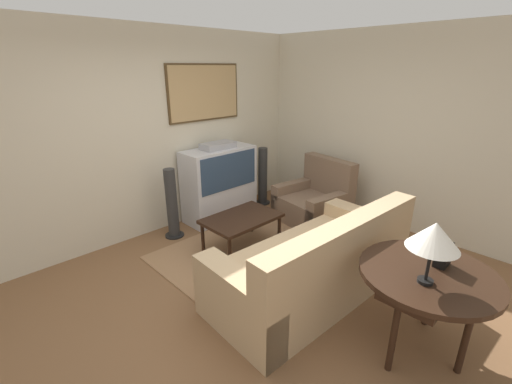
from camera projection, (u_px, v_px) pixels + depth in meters
ground_plane at (256, 298)px, 3.46m from camera, size 12.00×12.00×0.00m
wall_back at (142, 135)px, 4.43m from camera, size 12.00×0.10×2.70m
wall_right at (392, 132)px, 4.71m from camera, size 0.06×12.00×2.70m
area_rug at (246, 250)px, 4.35m from camera, size 2.11×1.54×0.01m
tv at (220, 183)px, 5.14m from camera, size 1.10×0.49×1.17m
couch at (315, 266)px, 3.43m from camera, size 2.19×1.09×0.92m
armchair at (315, 202)px, 5.12m from camera, size 0.97×1.02×0.92m
coffee_table at (242, 220)px, 4.25m from camera, size 0.93×0.61×0.45m
console_table at (428, 280)px, 2.61m from camera, size 1.02×1.02×0.74m
table_lamp at (434, 236)px, 2.34m from camera, size 0.36×0.36×0.47m
mantel_clock at (443, 255)px, 2.65m from camera, size 0.15×0.10×0.19m
speaker_tower_left at (172, 205)px, 4.57m from camera, size 0.26×0.26×0.96m
speaker_tower_right at (263, 178)px, 5.70m from camera, size 0.26×0.26×0.96m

